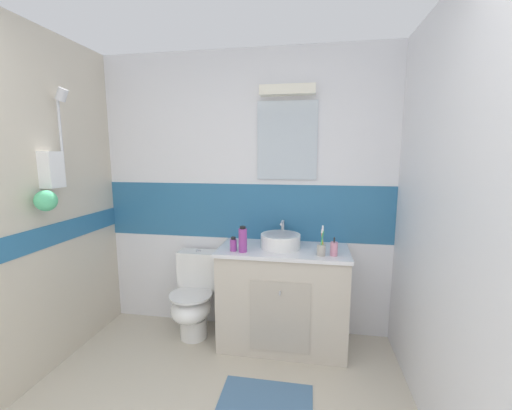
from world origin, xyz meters
TOP-DOWN VIEW (x-y plane):
  - wall_back_tiled at (0.01, 2.45)m, footprint 3.20×0.20m
  - wall_right_plain at (1.35, 1.20)m, footprint 0.10×3.48m
  - vanity_cabinet at (0.38, 2.15)m, footprint 1.06×0.52m
  - sink_basin at (0.35, 2.17)m, footprint 0.33×0.37m
  - toilet at (-0.41, 2.15)m, footprint 0.37×0.50m
  - toothbrush_cup at (0.68, 2.01)m, footprint 0.07×0.07m
  - soap_dispenser at (0.77, 2.02)m, footprint 0.06×0.06m
  - lotion_bottle_short at (-0.01, 2.01)m, footprint 0.05×0.05m
  - shampoo_bottle_tall at (0.07, 1.99)m, footprint 0.07×0.07m
  - bath_mat at (0.33, 1.50)m, footprint 0.61×0.33m

SIDE VIEW (x-z plane):
  - bath_mat at x=0.33m, z-range 0.00..0.01m
  - toilet at x=-0.41m, z-range -0.03..0.73m
  - vanity_cabinet at x=0.38m, z-range 0.00..0.85m
  - lotion_bottle_short at x=-0.01m, z-range 0.85..0.96m
  - soap_dispenser at x=0.77m, z-range 0.83..0.98m
  - toothbrush_cup at x=0.68m, z-range 0.79..1.02m
  - sink_basin at x=0.35m, z-range 0.81..1.01m
  - shampoo_bottle_tall at x=0.07m, z-range 0.85..1.05m
  - wall_right_plain at x=1.35m, z-range 0.00..2.50m
  - wall_back_tiled at x=0.01m, z-range 0.01..2.51m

